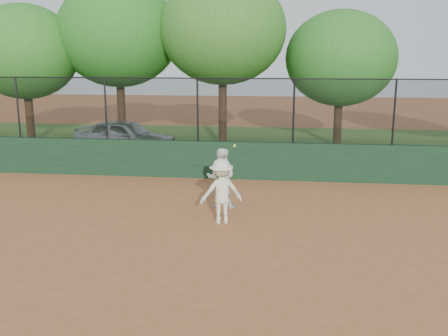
# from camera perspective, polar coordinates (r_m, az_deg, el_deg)

# --- Properties ---
(ground) EXTENTS (80.00, 80.00, 0.00)m
(ground) POSITION_cam_1_polar(r_m,az_deg,el_deg) (10.48, -5.87, -8.94)
(ground) COLOR #AE6238
(ground) RESTS_ON ground
(back_wall) EXTENTS (26.00, 0.20, 1.20)m
(back_wall) POSITION_cam_1_polar(r_m,az_deg,el_deg) (15.98, -1.20, 0.94)
(back_wall) COLOR #1B3C22
(back_wall) RESTS_ON ground
(grass_strip) EXTENTS (36.00, 12.00, 0.01)m
(grass_strip) POSITION_cam_1_polar(r_m,az_deg,el_deg) (21.95, 1.01, 2.58)
(grass_strip) COLOR #2D551A
(grass_strip) RESTS_ON ground
(parked_car) EXTENTS (4.38, 2.53, 1.40)m
(parked_car) POSITION_cam_1_polar(r_m,az_deg,el_deg) (20.29, -11.22, 3.50)
(parked_car) COLOR #A6AAAF
(parked_car) RESTS_ON ground
(player_second) EXTENTS (0.77, 0.60, 1.56)m
(player_second) POSITION_cam_1_polar(r_m,az_deg,el_deg) (12.82, -0.33, -1.17)
(player_second) COLOR white
(player_second) RESTS_ON ground
(player_main) EXTENTS (1.12, 0.87, 1.94)m
(player_main) POSITION_cam_1_polar(r_m,az_deg,el_deg) (11.63, -0.30, -2.70)
(player_main) COLOR #ECEEC9
(player_main) RESTS_ON ground
(fence_assembly) EXTENTS (26.00, 0.06, 2.00)m
(fence_assembly) POSITION_cam_1_polar(r_m,az_deg,el_deg) (15.74, -1.34, 6.79)
(fence_assembly) COLOR black
(fence_assembly) RESTS_ON back_wall
(tree_0) EXTENTS (4.70, 4.28, 6.06)m
(tree_0) POSITION_cam_1_polar(r_m,az_deg,el_deg) (23.69, -21.86, 12.21)
(tree_0) COLOR #4A2F1A
(tree_0) RESTS_ON ground
(tree_1) EXTENTS (5.36, 4.87, 7.12)m
(tree_1) POSITION_cam_1_polar(r_m,az_deg,el_deg) (22.98, -12.02, 14.76)
(tree_1) COLOR #422B17
(tree_1) RESTS_ON ground
(tree_2) EXTENTS (5.25, 4.77, 7.18)m
(tree_2) POSITION_cam_1_polar(r_m,az_deg,el_deg) (21.36, -0.16, 15.51)
(tree_2) COLOR #492D1A
(tree_2) RESTS_ON ground
(tree_3) EXTENTS (4.66, 4.23, 5.77)m
(tree_3) POSITION_cam_1_polar(r_m,az_deg,el_deg) (22.07, 13.21, 12.09)
(tree_3) COLOR #3F2915
(tree_3) RESTS_ON ground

